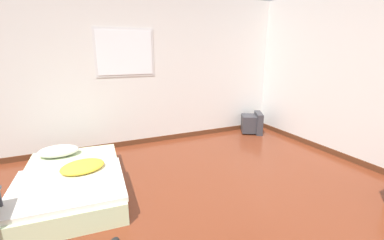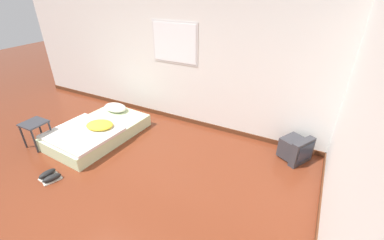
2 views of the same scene
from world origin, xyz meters
name	(u,v)px [view 1 (image 1 of 2)]	position (x,y,z in m)	size (l,w,h in m)	color
wall_back	(133,72)	(0.00, 2.77, 1.29)	(8.01, 0.08, 2.60)	silver
mattress_bed	(71,181)	(-1.08, 1.43, 0.15)	(1.22, 1.82, 0.38)	beige
crt_tv	(252,123)	(2.33, 2.44, 0.20)	(0.55, 0.55, 0.42)	#333338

